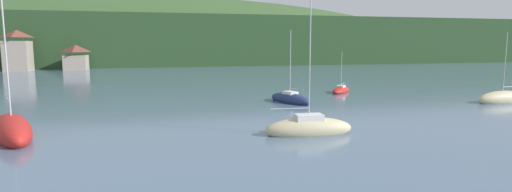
{
  "coord_description": "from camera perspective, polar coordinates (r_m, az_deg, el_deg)",
  "views": [
    {
      "loc": [
        -7.26,
        18.67,
        6.4
      ],
      "look_at": [
        0.0,
        46.47,
        2.6
      ],
      "focal_mm": 28.08,
      "sensor_mm": 36.0,
      "label": 1
    }
  ],
  "objects": [
    {
      "name": "shore_building_westcentral",
      "position": [
        108.37,
        -30.83,
        5.52
      ],
      "size": [
        5.41,
        5.9,
        9.49
      ],
      "color": "gray",
      "rests_on": "ground_plane"
    },
    {
      "name": "sailboat_mid_10",
      "position": [
        51.2,
        31.66,
        -0.32
      ],
      "size": [
        6.78,
        2.39,
        8.05
      ],
      "rotation": [
        0.0,
        0.0,
        3.23
      ],
      "color": "#CCBC8E",
      "rests_on": "ground_plane"
    },
    {
      "name": "sailboat_mid_0",
      "position": [
        28.58,
        7.52,
        -4.57
      ],
      "size": [
        6.44,
        2.35,
        10.02
      ],
      "rotation": [
        0.0,
        0.0,
        6.2
      ],
      "color": "#CCBC8E",
      "rests_on": "ground_plane"
    },
    {
      "name": "sailboat_mid_7",
      "position": [
        32.06,
        -31.41,
        -4.2
      ],
      "size": [
        5.13,
        8.5,
        12.96
      ],
      "rotation": [
        0.0,
        0.0,
        5.09
      ],
      "color": "red",
      "rests_on": "ground_plane"
    },
    {
      "name": "wooded_hillside",
      "position": [
        153.7,
        -14.73,
        7.12
      ],
      "size": [
        352.0,
        75.94,
        39.11
      ],
      "color": "#264223",
      "rests_on": "ground_plane"
    },
    {
      "name": "sailboat_far_1",
      "position": [
        43.72,
        4.86,
        -0.44
      ],
      "size": [
        3.89,
        6.48,
        8.17
      ],
      "rotation": [
        0.0,
        0.0,
        1.91
      ],
      "color": "navy",
      "rests_on": "ground_plane"
    },
    {
      "name": "shore_building_central",
      "position": [
        105.76,
        -24.27,
        5.01
      ],
      "size": [
        5.24,
        6.12,
        6.05
      ],
      "color": "gray",
      "rests_on": "ground_plane"
    },
    {
      "name": "sailboat_far_3",
      "position": [
        53.52,
        12.0,
        0.79
      ],
      "size": [
        4.62,
        4.76,
        5.59
      ],
      "rotation": [
        0.0,
        0.0,
        3.95
      ],
      "color": "red",
      "rests_on": "ground_plane"
    }
  ]
}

